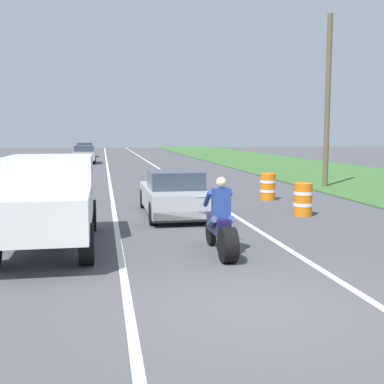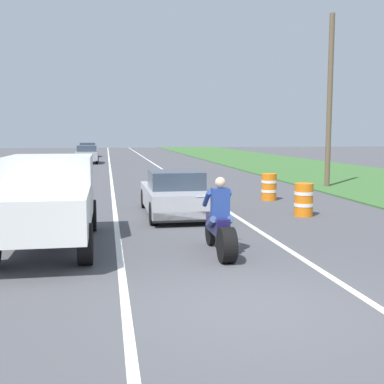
{
  "view_description": "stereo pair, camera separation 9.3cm",
  "coord_description": "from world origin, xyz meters",
  "px_view_note": "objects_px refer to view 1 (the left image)",
  "views": [
    {
      "loc": [
        -2.12,
        -6.61,
        2.5
      ],
      "look_at": [
        0.12,
        5.78,
        1.0
      ],
      "focal_mm": 46.2,
      "sensor_mm": 36.0,
      "label": 1
    },
    {
      "loc": [
        -2.03,
        -6.63,
        2.5
      ],
      "look_at": [
        0.12,
        5.78,
        1.0
      ],
      "focal_mm": 46.2,
      "sensor_mm": 36.0,
      "label": 2
    }
  ],
  "objects_px": {
    "distant_car_far_ahead": "(84,154)",
    "distant_car_further_ahead": "(85,150)",
    "motorcycle_with_rider": "(221,227)",
    "sports_car_silver": "(175,195)",
    "pickup_truck_left_lane_white": "(47,198)",
    "construction_barrel_nearest": "(303,199)",
    "construction_barrel_mid": "(268,187)"
  },
  "relations": [
    {
      "from": "sports_car_silver",
      "to": "construction_barrel_nearest",
      "type": "bearing_deg",
      "value": -12.35
    },
    {
      "from": "construction_barrel_nearest",
      "to": "distant_car_far_ahead",
      "type": "height_order",
      "value": "distant_car_far_ahead"
    },
    {
      "from": "sports_car_silver",
      "to": "distant_car_far_ahead",
      "type": "relative_size",
      "value": 1.08
    },
    {
      "from": "motorcycle_with_rider",
      "to": "construction_barrel_nearest",
      "type": "height_order",
      "value": "motorcycle_with_rider"
    },
    {
      "from": "construction_barrel_mid",
      "to": "distant_car_further_ahead",
      "type": "bearing_deg",
      "value": 102.35
    },
    {
      "from": "motorcycle_with_rider",
      "to": "distant_car_far_ahead",
      "type": "xyz_separation_m",
      "value": [
        -3.86,
        32.35,
        0.18
      ]
    },
    {
      "from": "distant_car_far_ahead",
      "to": "sports_car_silver",
      "type": "bearing_deg",
      "value": -82.39
    },
    {
      "from": "sports_car_silver",
      "to": "construction_barrel_nearest",
      "type": "distance_m",
      "value": 3.9
    },
    {
      "from": "construction_barrel_nearest",
      "to": "construction_barrel_mid",
      "type": "distance_m",
      "value": 3.62
    },
    {
      "from": "distant_car_far_ahead",
      "to": "distant_car_further_ahead",
      "type": "relative_size",
      "value": 1.0
    },
    {
      "from": "pickup_truck_left_lane_white",
      "to": "construction_barrel_mid",
      "type": "xyz_separation_m",
      "value": [
        7.29,
        6.56,
        -0.6
      ]
    },
    {
      "from": "motorcycle_with_rider",
      "to": "construction_barrel_nearest",
      "type": "relative_size",
      "value": 2.21
    },
    {
      "from": "distant_car_further_ahead",
      "to": "motorcycle_with_rider",
      "type": "bearing_deg",
      "value": -84.54
    },
    {
      "from": "sports_car_silver",
      "to": "construction_barrel_nearest",
      "type": "xyz_separation_m",
      "value": [
        3.81,
        -0.83,
        -0.13
      ]
    },
    {
      "from": "distant_car_further_ahead",
      "to": "construction_barrel_nearest",
      "type": "bearing_deg",
      "value": -78.92
    },
    {
      "from": "pickup_truck_left_lane_white",
      "to": "distant_car_further_ahead",
      "type": "xyz_separation_m",
      "value": [
        -0.65,
        42.82,
        -0.33
      ]
    },
    {
      "from": "construction_barrel_mid",
      "to": "distant_car_further_ahead",
      "type": "xyz_separation_m",
      "value": [
        -7.94,
        36.26,
        0.27
      ]
    },
    {
      "from": "construction_barrel_mid",
      "to": "distant_car_far_ahead",
      "type": "relative_size",
      "value": 0.25
    },
    {
      "from": "motorcycle_with_rider",
      "to": "pickup_truck_left_lane_white",
      "type": "distance_m",
      "value": 3.85
    },
    {
      "from": "sports_car_silver",
      "to": "distant_car_further_ahead",
      "type": "distance_m",
      "value": 39.25
    },
    {
      "from": "construction_barrel_nearest",
      "to": "distant_car_far_ahead",
      "type": "bearing_deg",
      "value": 104.87
    },
    {
      "from": "motorcycle_with_rider",
      "to": "distant_car_far_ahead",
      "type": "distance_m",
      "value": 32.58
    },
    {
      "from": "sports_car_silver",
      "to": "pickup_truck_left_lane_white",
      "type": "xyz_separation_m",
      "value": [
        -3.35,
        -3.77,
        0.48
      ]
    },
    {
      "from": "construction_barrel_mid",
      "to": "motorcycle_with_rider",
      "type": "bearing_deg",
      "value": -115.17
    },
    {
      "from": "sports_car_silver",
      "to": "motorcycle_with_rider",
      "type": "bearing_deg",
      "value": -87.56
    },
    {
      "from": "construction_barrel_nearest",
      "to": "distant_car_further_ahead",
      "type": "height_order",
      "value": "distant_car_further_ahead"
    },
    {
      "from": "motorcycle_with_rider",
      "to": "sports_car_silver",
      "type": "xyz_separation_m",
      "value": [
        -0.22,
        5.12,
        0.04
      ]
    },
    {
      "from": "construction_barrel_nearest",
      "to": "construction_barrel_mid",
      "type": "relative_size",
      "value": 1.0
    },
    {
      "from": "sports_car_silver",
      "to": "construction_barrel_mid",
      "type": "relative_size",
      "value": 4.3
    },
    {
      "from": "sports_car_silver",
      "to": "construction_barrel_nearest",
      "type": "relative_size",
      "value": 4.3
    },
    {
      "from": "motorcycle_with_rider",
      "to": "distant_car_further_ahead",
      "type": "relative_size",
      "value": 0.55
    },
    {
      "from": "construction_barrel_nearest",
      "to": "construction_barrel_mid",
      "type": "bearing_deg",
      "value": 88.03
    }
  ]
}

